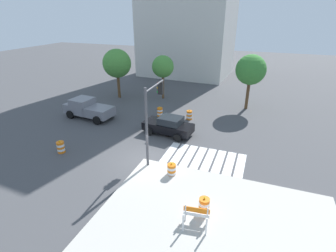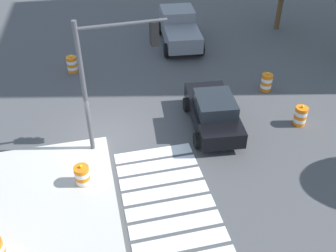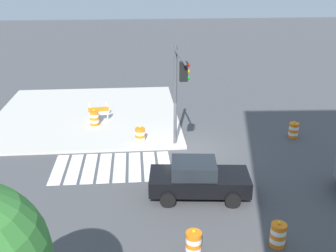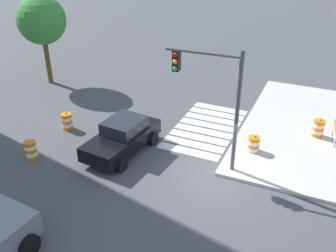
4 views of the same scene
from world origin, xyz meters
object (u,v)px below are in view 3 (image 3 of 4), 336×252
traffic_barrel_median_near (278,235)px  traffic_barrel_on_sidewalk (94,118)px  traffic_barrel_crosswalk_end (140,136)px  construction_barricade (99,111)px  traffic_light_pole (179,83)px  sports_car (198,179)px  traffic_barrel_near_corner (194,243)px  traffic_barrel_median_far (294,130)px

traffic_barrel_median_near → traffic_barrel_on_sidewalk: size_ratio=1.00×
traffic_barrel_crosswalk_end → traffic_barrel_median_near: same height
traffic_barrel_on_sidewalk → construction_barricade: (-0.19, -0.93, 0.12)m
traffic_barrel_median_near → traffic_light_pole: size_ratio=0.19×
sports_car → traffic_barrel_median_near: (-2.33, 3.66, -0.36)m
traffic_barrel_near_corner → traffic_barrel_crosswalk_end: same height
traffic_barrel_near_corner → traffic_light_pole: bearing=-92.4°
traffic_barrel_near_corner → traffic_barrel_median_far: bearing=-126.7°
construction_barricade → traffic_barrel_median_near: bearing=119.0°
construction_barricade → traffic_barrel_near_corner: bearing=107.5°
traffic_barrel_near_corner → traffic_light_pole: 8.82m
traffic_barrel_crosswalk_end → construction_barricade: bearing=-54.5°
traffic_barrel_near_corner → traffic_barrel_crosswalk_end: size_ratio=1.00×
traffic_barrel_on_sidewalk → construction_barricade: size_ratio=0.77×
traffic_barrel_on_sidewalk → traffic_light_pole: (-4.76, 4.35, 3.31)m
traffic_barrel_on_sidewalk → construction_barricade: 0.95m
sports_car → traffic_barrel_median_near: bearing=122.4°
traffic_barrel_median_far → construction_barricade: 12.09m
traffic_barrel_near_corner → sports_car: bearing=-100.8°
traffic_barrel_near_corner → traffic_barrel_median_near: bearing=-175.8°
traffic_barrel_on_sidewalk → traffic_barrel_crosswalk_end: bearing=135.8°
traffic_barrel_crosswalk_end → construction_barricade: (2.59, -3.63, 0.27)m
traffic_barrel_on_sidewalk → construction_barricade: traffic_barrel_on_sidewalk is taller
traffic_barrel_median_far → traffic_light_pole: bearing=13.6°
sports_car → traffic_barrel_near_corner: size_ratio=4.38×
traffic_barrel_median_near → traffic_light_pole: bearing=-70.9°
traffic_barrel_median_far → traffic_barrel_crosswalk_end: bearing=0.3°
traffic_barrel_near_corner → traffic_light_pole: (-0.34, -8.11, 3.46)m
sports_car → traffic_barrel_median_far: bearing=-138.0°
traffic_barrel_near_corner → construction_barricade: bearing=-72.5°
traffic_light_pole → traffic_barrel_on_sidewalk: bearing=-42.4°
construction_barricade → traffic_light_pole: bearing=130.9°
construction_barricade → traffic_light_pole: 7.68m
traffic_barrel_on_sidewalk → traffic_barrel_median_far: bearing=167.2°
traffic_barrel_near_corner → traffic_barrel_on_sidewalk: (4.42, -12.46, 0.15)m
traffic_barrel_crosswalk_end → traffic_barrel_median_near: bearing=116.3°
traffic_barrel_near_corner → traffic_barrel_median_far: 12.22m
traffic_barrel_on_sidewalk → traffic_barrel_median_near: bearing=121.5°
sports_car → traffic_barrel_near_corner: 3.97m
traffic_barrel_median_near → traffic_light_pole: (2.73, -7.88, 3.46)m
traffic_barrel_median_near → traffic_barrel_median_far: size_ratio=1.00×
sports_car → construction_barricade: (4.98, -9.50, -0.09)m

